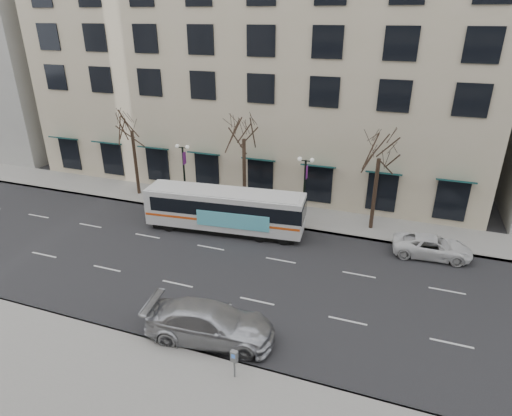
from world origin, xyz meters
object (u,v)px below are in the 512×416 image
at_px(tree_far_mid, 244,127).
at_px(tree_far_right, 381,145).
at_px(lamp_post_right, 305,187).
at_px(lamp_post_left, 184,172).
at_px(silver_car, 210,323).
at_px(pay_station, 234,358).
at_px(tree_far_left, 130,119).
at_px(white_pickup, 432,247).
at_px(city_bus, 226,209).

bearing_deg(tree_far_mid, tree_far_right, -0.00).
bearing_deg(tree_far_right, lamp_post_right, -173.15).
xyz_separation_m(lamp_post_left, silver_car, (8.84, -14.05, -2.03)).
height_order(tree_far_mid, pay_station, tree_far_mid).
distance_m(tree_far_left, white_pickup, 25.03).
relative_size(tree_far_right, silver_car, 1.27).
height_order(lamp_post_right, pay_station, lamp_post_right).
distance_m(tree_far_mid, white_pickup, 15.68).
xyz_separation_m(tree_far_right, city_bus, (-10.00, -3.76, -4.71)).
relative_size(silver_car, white_pickup, 1.27).
xyz_separation_m(tree_far_left, tree_far_right, (20.00, 0.00, -0.28)).
bearing_deg(tree_far_mid, tree_far_left, -180.00).
xyz_separation_m(tree_far_mid, lamp_post_right, (5.01, -0.60, -3.96)).
height_order(tree_far_left, silver_car, tree_far_left).
bearing_deg(lamp_post_right, white_pickup, -12.33).
height_order(tree_far_left, tree_far_mid, tree_far_mid).
distance_m(tree_far_mid, lamp_post_right, 6.41).
bearing_deg(lamp_post_left, white_pickup, -5.96).
relative_size(tree_far_mid, silver_car, 1.35).
relative_size(city_bus, white_pickup, 2.36).
bearing_deg(city_bus, lamp_post_right, 26.58).
bearing_deg(pay_station, tree_far_left, 138.81).
distance_m(tree_far_right, lamp_post_right, 6.11).
xyz_separation_m(tree_far_mid, lamp_post_left, (-4.99, -0.60, -3.96)).
bearing_deg(tree_far_left, lamp_post_right, -2.29).
bearing_deg(tree_far_left, tree_far_right, 0.00).
height_order(tree_far_mid, white_pickup, tree_far_mid).
relative_size(lamp_post_left, silver_car, 0.82).
xyz_separation_m(city_bus, pay_station, (5.94, -12.92, -0.54)).
bearing_deg(white_pickup, tree_far_right, 54.20).
height_order(tree_far_mid, city_bus, tree_far_mid).
distance_m(silver_car, white_pickup, 15.86).
relative_size(lamp_post_right, silver_car, 0.82).
distance_m(lamp_post_right, city_bus, 6.05).
relative_size(lamp_post_right, pay_station, 3.71).
height_order(lamp_post_right, white_pickup, lamp_post_right).
height_order(tree_far_left, tree_far_right, tree_far_left).
distance_m(white_pickup, pay_station, 16.31).
bearing_deg(city_bus, tree_far_right, 14.92).
bearing_deg(pay_station, city_bus, 119.80).
bearing_deg(city_bus, pay_station, -71.01).
relative_size(city_bus, silver_car, 1.85).
distance_m(tree_far_left, city_bus, 11.80).
height_order(tree_far_left, pay_station, tree_far_left).
distance_m(tree_far_right, white_pickup, 7.54).
bearing_deg(city_bus, white_pickup, -1.00).
bearing_deg(lamp_post_right, silver_car, -94.70).
bearing_deg(tree_far_mid, lamp_post_right, -6.83).
xyz_separation_m(lamp_post_right, city_bus, (-5.01, -3.16, -1.24)).
distance_m(tree_far_left, lamp_post_left, 6.29).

